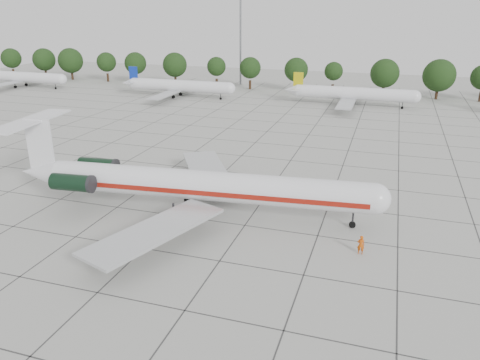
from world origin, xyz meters
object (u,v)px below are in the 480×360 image
(ground_crew, at_px, (361,245))
(bg_airliner_c, at_px, (353,94))
(floodlight_mast, at_px, (241,35))
(bg_airliner_a, at_px, (22,77))
(bg_airliner_b, at_px, (179,86))
(main_airliner, at_px, (186,184))

(ground_crew, distance_m, bg_airliner_c, 72.58)
(floodlight_mast, bearing_deg, bg_airliner_c, -32.37)
(bg_airliner_a, bearing_deg, bg_airliner_c, 1.20)
(bg_airliner_b, bearing_deg, bg_airliner_c, 3.07)
(ground_crew, height_order, floodlight_mast, floodlight_mast)
(main_airliner, distance_m, bg_airliner_a, 105.47)
(main_airliner, bearing_deg, floodlight_mast, 98.18)
(main_airliner, bearing_deg, bg_airliner_c, 73.80)
(main_airliner, bearing_deg, ground_crew, -16.18)
(main_airliner, xyz_separation_m, ground_crew, (19.90, -3.65, -2.63))
(ground_crew, xyz_separation_m, bg_airliner_b, (-51.29, 69.82, 1.94))
(bg_airliner_a, bearing_deg, bg_airliner_b, -0.43)
(ground_crew, distance_m, floodlight_mast, 104.46)
(bg_airliner_c, height_order, floodlight_mast, floodlight_mast)
(main_airliner, relative_size, bg_airliner_b, 1.54)
(floodlight_mast, bearing_deg, ground_crew, -65.78)
(main_airliner, relative_size, bg_airliner_c, 1.54)
(bg_airliner_a, bearing_deg, floodlight_mast, 22.30)
(bg_airliner_c, bearing_deg, main_airliner, -100.41)
(ground_crew, relative_size, floodlight_mast, 0.08)
(bg_airliner_a, distance_m, floodlight_mast, 65.02)
(bg_airliner_b, height_order, bg_airliner_c, same)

